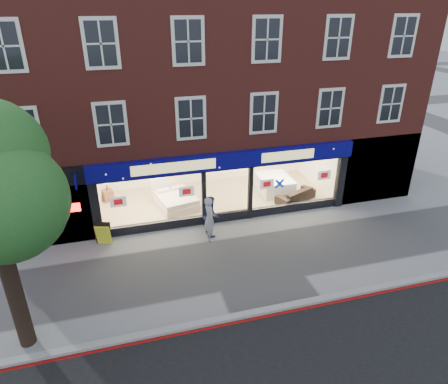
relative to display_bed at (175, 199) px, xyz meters
name	(u,v)px	position (x,y,z in m)	size (l,w,h in m)	color
ground	(249,258)	(2.03, -4.91, -0.43)	(120.00, 120.00, 0.00)	gray
kerb_line	(281,313)	(2.03, -8.01, -0.42)	(60.00, 0.10, 0.01)	#8C0A07
kerb_stone	(279,308)	(2.03, -7.81, -0.37)	(60.00, 0.25, 0.12)	gray
showroom_floor	(215,198)	(2.03, 0.34, -0.38)	(11.00, 4.50, 0.10)	tan
building	(204,54)	(2.01, 2.02, 6.24)	(19.00, 8.26, 10.30)	maroon
display_bed	(175,199)	(0.00, 0.00, 0.00)	(2.11, 2.39, 1.17)	silver
bedside_table	(108,195)	(-3.07, 1.47, -0.05)	(0.45, 0.45, 0.55)	brown
mattress_stack	(275,184)	(5.13, 0.22, 0.06)	(1.62, 2.02, 0.78)	white
sofa	(296,195)	(5.73, -1.01, -0.02)	(2.10, 0.82, 0.61)	black
a_board	(103,234)	(-3.29, -2.36, 0.03)	(0.60, 0.39, 0.92)	yellow
pedestrian_grey	(210,219)	(0.91, -3.14, 0.52)	(0.69, 0.46, 1.90)	#9A9BA1
pedestrian_blue	(211,215)	(1.06, -2.71, 0.43)	(0.84, 0.65, 1.73)	#1C214F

